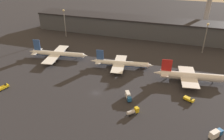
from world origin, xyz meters
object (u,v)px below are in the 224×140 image
object	(u,v)px
airplane_2	(191,76)
service_vehicle_1	(189,99)
airplane_1	(121,63)
service_vehicle_2	(128,96)
airplane_0	(58,54)
service_vehicle_3	(3,87)
control_tower	(208,6)
service_vehicle_4	(133,111)
service_vehicle_0	(216,134)

from	to	relation	value
airplane_2	service_vehicle_1	distance (m)	21.23
airplane_1	service_vehicle_2	xyz separation A→B (m)	(13.64, -34.37, -1.11)
airplane_1	service_vehicle_2	distance (m)	36.99
airplane_0	service_vehicle_1	distance (m)	98.52
service_vehicle_3	control_tower	xyz separation A→B (m)	(115.27, 142.50, 25.32)
airplane_2	airplane_1	bearing A→B (deg)	165.29
airplane_0	airplane_2	size ratio (longest dim) A/B	1.02
airplane_2	service_vehicle_4	bearing A→B (deg)	-131.10
service_vehicle_2	service_vehicle_3	distance (m)	72.59
airplane_2	service_vehicle_4	xyz separation A→B (m)	(-26.41, -40.56, -2.21)
airplane_2	service_vehicle_3	bearing A→B (deg)	-166.14
airplane_1	airplane_2	size ratio (longest dim) A/B	0.95
control_tower	airplane_0	bearing A→B (deg)	-138.43
service_vehicle_1	service_vehicle_4	bearing A→B (deg)	-115.54
service_vehicle_0	service_vehicle_1	world-z (taller)	service_vehicle_0
service_vehicle_0	control_tower	distance (m)	147.89
airplane_1	service_vehicle_2	size ratio (longest dim) A/B	6.09
airplane_0	service_vehicle_1	xyz separation A→B (m)	(94.69, -27.12, -1.95)
service_vehicle_3	service_vehicle_4	world-z (taller)	service_vehicle_4
airplane_0	control_tower	bearing A→B (deg)	33.53
service_vehicle_0	service_vehicle_1	xyz separation A→B (m)	(-10.93, 23.79, -0.80)
service_vehicle_2	control_tower	world-z (taller)	control_tower
airplane_1	service_vehicle_0	bearing A→B (deg)	-49.90
airplane_0	control_tower	xyz separation A→B (m)	(107.03, 94.92, 23.38)
service_vehicle_2	service_vehicle_4	xyz separation A→B (m)	(5.39, -11.51, -0.33)
airplane_0	service_vehicle_2	size ratio (longest dim) A/B	6.50
service_vehicle_0	control_tower	world-z (taller)	control_tower
airplane_0	airplane_2	bearing A→B (deg)	-11.68
airplane_2	service_vehicle_2	size ratio (longest dim) A/B	6.40
airplane_1	airplane_2	bearing A→B (deg)	-14.71
service_vehicle_1	service_vehicle_2	distance (m)	32.43
service_vehicle_1	control_tower	size ratio (longest dim) A/B	0.13
airplane_1	service_vehicle_2	bearing A→B (deg)	-76.40
airplane_2	control_tower	distance (m)	104.19
airplane_1	service_vehicle_3	size ratio (longest dim) A/B	6.75
airplane_1	service_vehicle_1	size ratio (longest dim) A/B	7.19
service_vehicle_1	airplane_0	bearing A→B (deg)	-168.36
airplane_1	service_vehicle_1	xyz separation A→B (m)	(45.06, -26.38, -1.85)
service_vehicle_1	service_vehicle_3	world-z (taller)	service_vehicle_3
airplane_1	service_vehicle_4	world-z (taller)	airplane_1
airplane_2	control_tower	world-z (taller)	control_tower
airplane_1	control_tower	xyz separation A→B (m)	(57.40, 95.66, 23.49)
service_vehicle_1	control_tower	bearing A→B (deg)	111.85
service_vehicle_3	service_vehicle_1	bearing A→B (deg)	-62.07
service_vehicle_1	service_vehicle_4	size ratio (longest dim) A/B	1.03
airplane_1	control_tower	world-z (taller)	control_tower
airplane_2	control_tower	size ratio (longest dim) A/B	0.99
service_vehicle_1	service_vehicle_4	xyz separation A→B (m)	(-26.03, -19.50, 0.40)
service_vehicle_0	service_vehicle_2	bearing A→B (deg)	111.28
service_vehicle_0	airplane_2	bearing A→B (deg)	54.99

